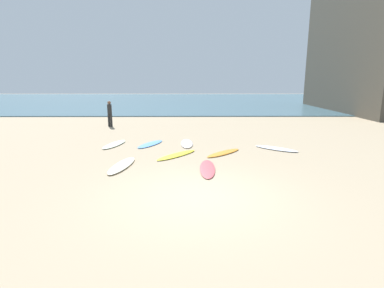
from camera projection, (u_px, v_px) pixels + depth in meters
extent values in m
plane|color=tan|center=(196.00, 196.00, 7.61)|extent=(120.00, 120.00, 0.00)
cube|color=#426675|center=(191.00, 100.00, 43.74)|extent=(120.00, 40.00, 0.08)
ellipsoid|color=#D5535B|center=(207.00, 169.00, 9.92)|extent=(0.60, 2.18, 0.06)
ellipsoid|color=silver|center=(114.00, 144.00, 13.63)|extent=(0.99, 2.09, 0.08)
ellipsoid|color=#548EDC|center=(150.00, 144.00, 13.73)|extent=(1.32, 2.01, 0.06)
ellipsoid|color=#F6EECD|center=(122.00, 165.00, 10.25)|extent=(0.86, 2.25, 0.09)
ellipsoid|color=white|center=(276.00, 148.00, 12.80)|extent=(1.86, 1.70, 0.07)
ellipsoid|color=orange|center=(224.00, 153.00, 12.06)|extent=(1.75, 1.79, 0.07)
ellipsoid|color=yellow|center=(177.00, 155.00, 11.73)|extent=(1.77, 2.01, 0.06)
ellipsoid|color=white|center=(187.00, 143.00, 13.85)|extent=(0.63, 2.06, 0.08)
cylinder|color=black|center=(111.00, 121.00, 19.01)|extent=(0.14, 0.14, 0.79)
cylinder|color=black|center=(109.00, 120.00, 19.10)|extent=(0.14, 0.14, 0.79)
cylinder|color=black|center=(109.00, 109.00, 18.90)|extent=(0.38, 0.38, 0.66)
sphere|color=brown|center=(109.00, 103.00, 18.81)|extent=(0.21, 0.21, 0.21)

